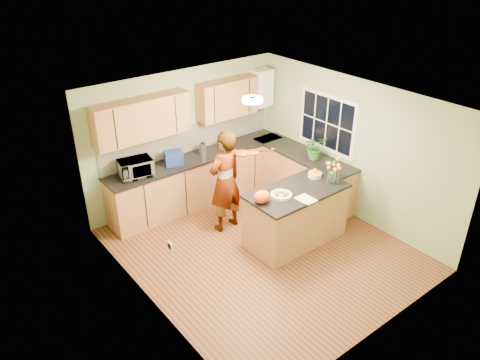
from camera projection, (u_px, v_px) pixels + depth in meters
floor at (262, 249)px, 7.64m from camera, size 4.50×4.50×0.00m
ceiling at (266, 103)px, 6.47m from camera, size 4.00×4.50×0.02m
wall_back at (185, 137)px, 8.62m from camera, size 4.00×0.02×2.50m
wall_front at (389, 253)px, 5.49m from camera, size 4.00×0.02×2.50m
wall_left at (145, 227)px, 5.97m from camera, size 0.02×4.50×2.50m
wall_right at (351, 149)px, 8.14m from camera, size 0.02×4.50×2.50m
back_counter at (200, 178)px, 8.83m from camera, size 3.64×0.62×0.94m
right_counter at (302, 175)px, 8.94m from camera, size 0.62×2.24×0.94m
splashback at (190, 138)px, 8.69m from camera, size 3.60×0.02×0.52m
upper_cabinets at (179, 110)px, 8.13m from camera, size 3.20×0.34×0.70m
boiler at (261, 88)px, 9.13m from camera, size 0.40×0.30×0.86m
window_right at (327, 123)px, 8.42m from camera, size 0.01×1.30×1.05m
light_switch at (170, 246)px, 5.54m from camera, size 0.02×0.09×0.09m
ceiling_lamp at (252, 100)px, 6.70m from camera, size 0.30×0.30×0.07m
peninsula_island at (296, 215)px, 7.67m from camera, size 1.67×0.85×0.96m
fruit_dish at (281, 194)px, 7.23m from camera, size 0.33×0.33×0.12m
orange_bowl at (315, 173)px, 7.82m from camera, size 0.23×0.23×0.14m
flower_vase at (333, 166)px, 7.50m from camera, size 0.26×0.26×0.48m
orange_bag at (262, 197)px, 7.06m from camera, size 0.29×0.26×0.20m
papers at (306, 199)px, 7.18m from camera, size 0.22×0.29×0.01m
violinist at (225, 181)px, 7.81m from camera, size 0.70×0.50×1.81m
violin at (243, 153)px, 7.51m from camera, size 0.70×0.61×0.18m
microwave at (135, 168)px, 7.83m from camera, size 0.60×0.46×0.30m
blue_box at (174, 158)px, 8.23m from camera, size 0.37×0.32×0.25m
kettle at (203, 148)px, 8.62m from camera, size 0.15×0.15×0.29m
jar_cream at (222, 144)px, 8.88m from camera, size 0.12×0.12×0.18m
jar_white at (230, 143)px, 8.94m from camera, size 0.14×0.14×0.17m
potted_plant at (315, 147)px, 8.41m from camera, size 0.48×0.45×0.45m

